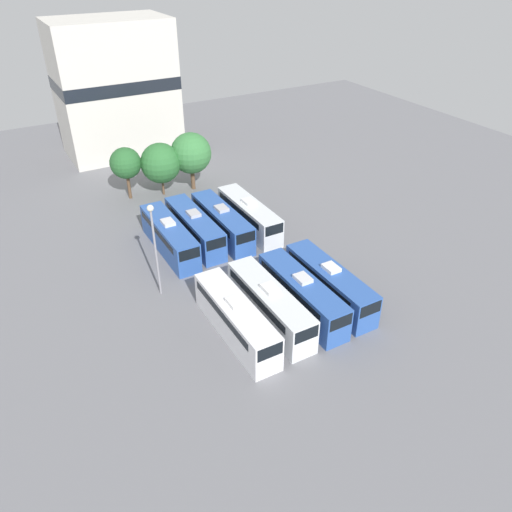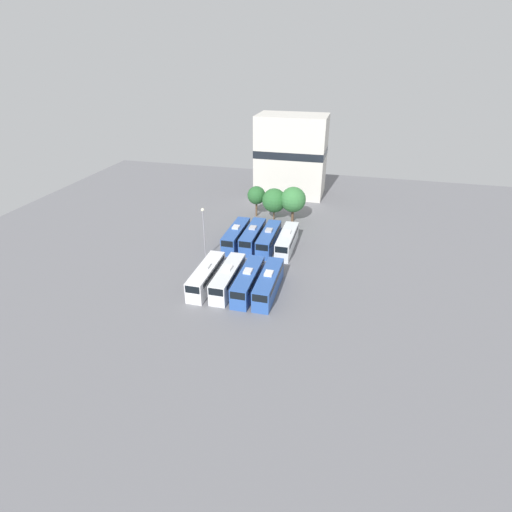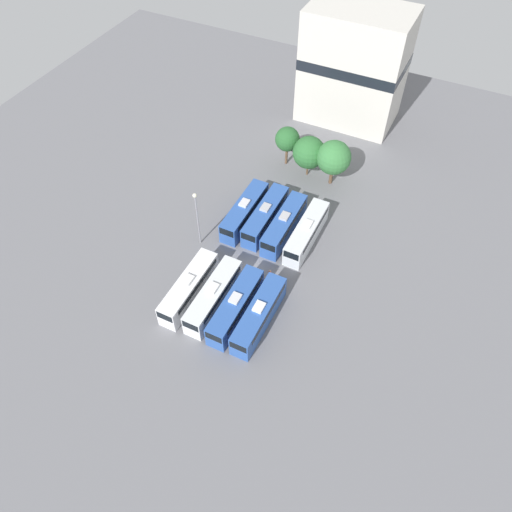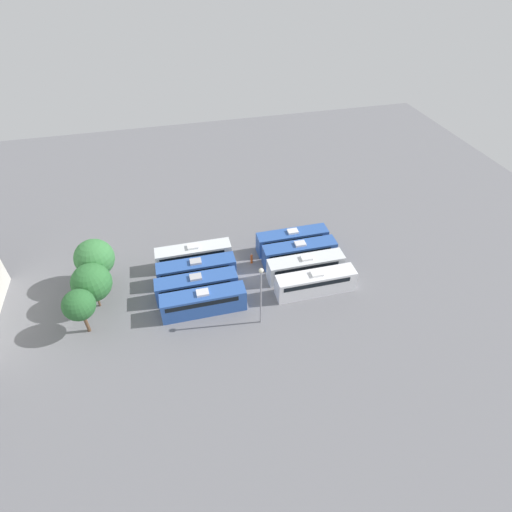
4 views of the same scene
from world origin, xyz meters
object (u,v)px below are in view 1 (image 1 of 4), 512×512
bus_2 (302,293)px  tree_2 (191,153)px  bus_4 (169,236)px  bus_6 (222,222)px  bus_3 (329,283)px  tree_0 (126,163)px  bus_7 (249,215)px  bus_1 (270,304)px  worker_person (274,261)px  light_pole (154,237)px  tree_1 (161,163)px  bus_0 (236,318)px  bus_5 (194,227)px  depot_building (116,88)px

bus_2 → tree_2: size_ratio=1.45×
bus_2 → bus_4: bearing=113.0°
bus_2 → bus_6: (-0.28, 15.65, 0.00)m
bus_3 → bus_4: (-9.81, 15.44, 0.00)m
tree_0 → bus_4: bearing=-90.7°
bus_7 → tree_2: tree_2 is taller
bus_6 → bus_4: bearing=-179.2°
bus_1 → worker_person: size_ratio=6.28×
bus_3 → bus_4: 18.29m
light_pole → tree_1: bearing=68.6°
bus_4 → bus_7: bearing=0.4°
light_pole → tree_0: (3.87, 21.73, -1.41)m
bus_0 → bus_2: 6.75m
bus_5 → worker_person: bearing=-61.4°
light_pole → worker_person: bearing=-7.7°
light_pole → bus_2: bearing=-40.1°
bus_4 → depot_building: size_ratio=0.58×
bus_3 → bus_7: (-0.01, 15.51, 0.00)m
worker_person → tree_2: 22.34m
bus_4 → bus_6: size_ratio=1.00×
depot_building → bus_6: bearing=-87.0°
bus_0 → bus_1: size_ratio=1.00×
bus_6 → tree_2: size_ratio=1.45×
tree_2 → light_pole: bearing=-121.0°
bus_6 → tree_1: 14.04m
tree_1 → bus_7: bearing=-68.4°
bus_2 → bus_5: size_ratio=1.00×
bus_0 → tree_2: (8.67, 29.13, 3.22)m
bus_0 → bus_5: size_ratio=1.00×
tree_1 → tree_0: bearing=165.4°
bus_1 → bus_4: (-3.35, 15.41, 0.00)m
bus_7 → depot_building: bearing=99.1°
worker_person → tree_0: size_ratio=0.26×
tree_1 → tree_2: bearing=-3.9°
bus_2 → bus_3: size_ratio=1.00×
light_pole → tree_1: size_ratio=1.35×
tree_2 → worker_person: bearing=-91.3°
bus_1 → depot_building: 48.20m
bus_7 → worker_person: bus_7 is taller
light_pole → bus_0: bearing=-68.0°
bus_3 → bus_0: bearing=-178.7°
bus_1 → light_pole: 11.90m
bus_7 → tree_1: tree_1 is taller
bus_6 → depot_building: (-1.66, 32.01, 8.00)m
bus_1 → tree_0: bearing=96.0°
worker_person → tree_1: size_ratio=0.26×
bus_7 → tree_0: tree_0 is taller
bus_0 → tree_0: bearing=89.4°
bus_7 → worker_person: 8.78m
bus_0 → bus_6: 17.02m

